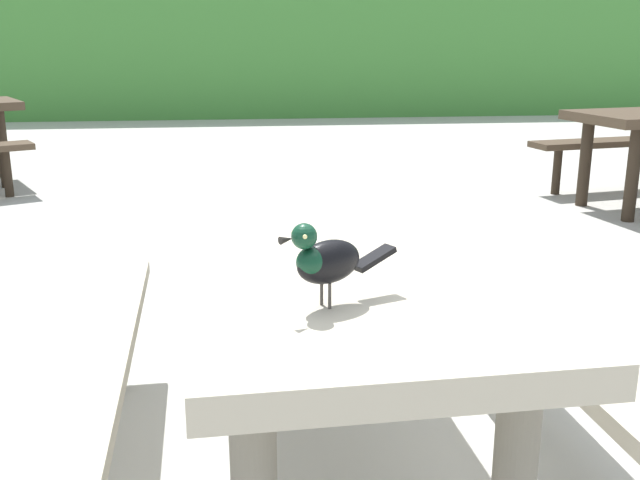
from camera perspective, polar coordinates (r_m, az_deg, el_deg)
hedge_wall at (r=12.54m, az=-5.23°, el=14.64°), size 28.00×1.21×2.20m
picnic_table_foreground at (r=2.09m, az=0.66°, el=-4.58°), size 1.75×1.83×0.74m
bird_grackle at (r=1.48m, az=0.35°, el=-1.50°), size 0.26×0.17×0.18m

